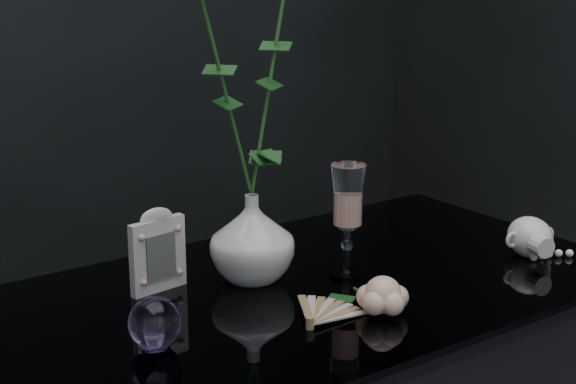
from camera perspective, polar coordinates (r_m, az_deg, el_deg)
vase at (r=1.41m, az=-2.33°, el=-2.99°), size 0.17×0.17×0.14m
wine_glass at (r=1.42m, az=3.87°, el=-1.89°), size 0.07×0.07×0.19m
picture_frame at (r=1.38m, az=-8.43°, el=-3.70°), size 0.11×0.09×0.14m
paperweight at (r=1.20m, az=-8.62°, el=-8.36°), size 0.08×0.08×0.07m
paper_fan at (r=1.25m, az=1.42°, el=-8.40°), size 0.24×0.22×0.02m
loose_rose at (r=1.30m, az=6.15°, el=-6.66°), size 0.18×0.21×0.06m
pearl_jar at (r=1.59m, az=15.38°, el=-2.71°), size 0.30×0.31×0.07m
roses at (r=1.34m, az=-2.59°, el=8.70°), size 0.26×0.11×0.46m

